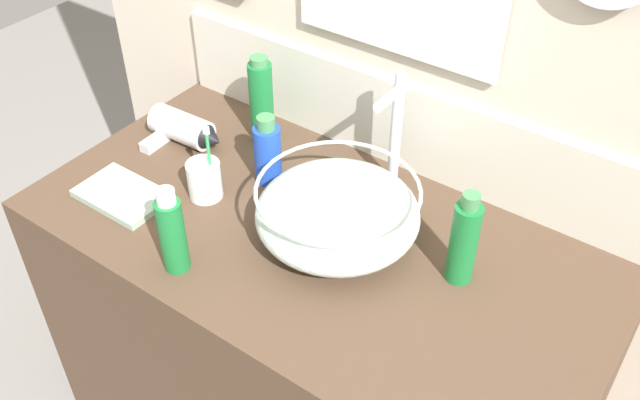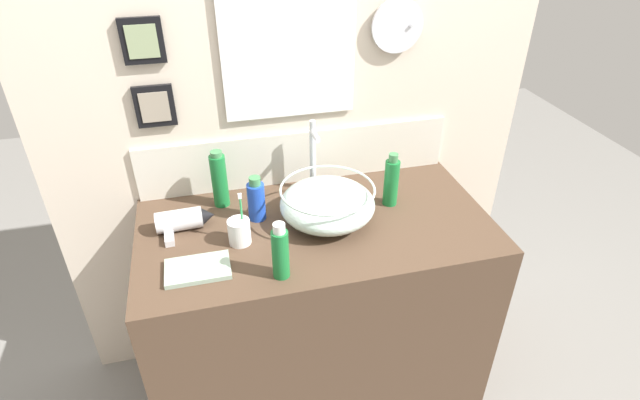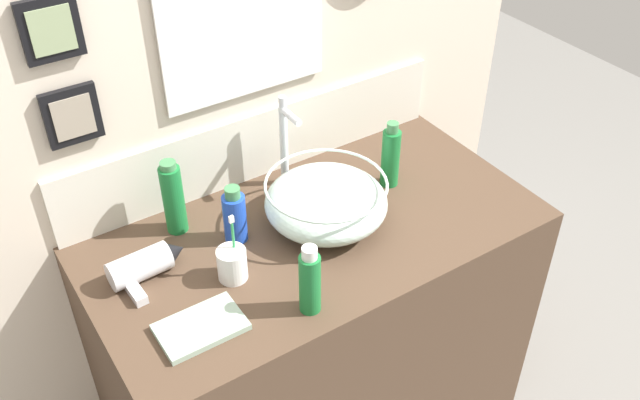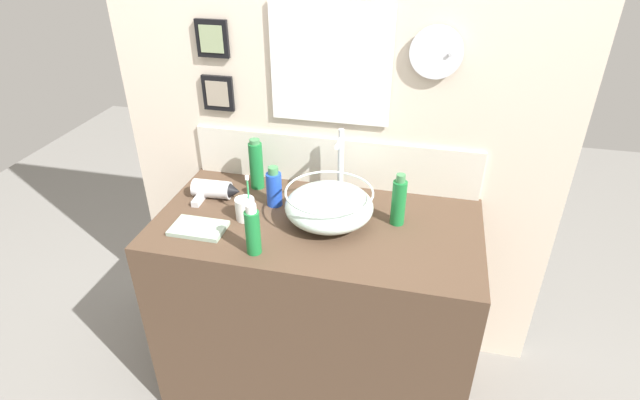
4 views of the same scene
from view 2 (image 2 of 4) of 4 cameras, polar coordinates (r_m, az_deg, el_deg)
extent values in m
plane|color=gray|center=(2.35, -0.33, -19.85)|extent=(6.00, 6.00, 0.00)
cube|color=#4C3828|center=(2.03, -0.37, -12.58)|extent=(1.24, 0.64, 0.85)
cube|color=beige|center=(1.90, -3.00, 10.94)|extent=(1.87, 0.06, 2.33)
cube|color=beige|center=(1.95, -2.61, 4.90)|extent=(1.21, 0.02, 0.21)
cube|color=white|center=(1.80, -3.57, 16.43)|extent=(0.41, 0.01, 0.40)
cube|color=white|center=(1.79, -3.52, 16.37)|extent=(0.47, 0.01, 0.46)
cylinder|color=silver|center=(1.87, 8.85, 19.08)|extent=(0.19, 0.01, 0.19)
cylinder|color=silver|center=(1.90, 10.08, 19.20)|extent=(0.01, 0.06, 0.01)
cube|color=black|center=(1.75, -19.64, 16.76)|extent=(0.13, 0.02, 0.15)
cube|color=gray|center=(1.74, -19.65, 16.68)|extent=(0.09, 0.01, 0.10)
cube|color=black|center=(1.82, -18.35, 10.14)|extent=(0.13, 0.02, 0.15)
cube|color=gray|center=(1.81, -18.36, 10.04)|extent=(0.09, 0.01, 0.10)
ellipsoid|color=silver|center=(1.74, 0.84, -0.49)|extent=(0.33, 0.33, 0.13)
torus|color=silver|center=(1.70, 0.86, 1.27)|extent=(0.33, 0.33, 0.01)
torus|color=#B2B7BC|center=(1.77, 0.83, -2.17)|extent=(0.12, 0.12, 0.01)
cylinder|color=silver|center=(1.88, -0.83, 4.63)|extent=(0.02, 0.02, 0.26)
cylinder|color=silver|center=(1.79, -0.54, 7.35)|extent=(0.02, 0.09, 0.02)
cylinder|color=silver|center=(1.82, -0.87, 8.62)|extent=(0.02, 0.02, 0.03)
cylinder|color=silver|center=(1.78, -15.80, -2.22)|extent=(0.16, 0.08, 0.07)
cone|color=black|center=(1.77, -12.69, -1.74)|extent=(0.05, 0.06, 0.06)
cube|color=silver|center=(1.75, -16.84, -3.99)|extent=(0.03, 0.09, 0.02)
cylinder|color=white|center=(1.67, -9.21, -3.59)|extent=(0.07, 0.07, 0.09)
cylinder|color=green|center=(1.65, -8.89, -2.17)|extent=(0.01, 0.01, 0.16)
cube|color=white|center=(1.60, -9.16, 0.44)|extent=(0.01, 0.01, 0.02)
cylinder|color=#197233|center=(1.50, -4.54, -6.21)|extent=(0.05, 0.05, 0.16)
cylinder|color=silver|center=(1.44, -4.71, -3.23)|extent=(0.04, 0.04, 0.03)
cylinder|color=#197233|center=(1.84, -11.41, 2.15)|extent=(0.06, 0.06, 0.20)
cylinder|color=#3F7F4C|center=(1.79, -11.79, 5.18)|extent=(0.04, 0.04, 0.02)
cylinder|color=blue|center=(1.76, -7.28, -0.19)|extent=(0.06, 0.06, 0.14)
cylinder|color=#3F7F4C|center=(1.72, -7.47, 2.15)|extent=(0.04, 0.04, 0.03)
cylinder|color=#197233|center=(1.83, 8.13, 1.94)|extent=(0.05, 0.05, 0.18)
cylinder|color=#3F7F4C|center=(1.78, 8.39, 4.79)|extent=(0.03, 0.03, 0.03)
cube|color=#99B29E|center=(1.60, -13.79, -7.67)|extent=(0.20, 0.13, 0.02)
camera|label=1|loc=(1.10, 53.08, 20.24)|focal=40.00mm
camera|label=3|loc=(0.53, -101.49, 22.81)|focal=40.00mm
camera|label=4|loc=(0.72, 89.47, 1.85)|focal=28.00mm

